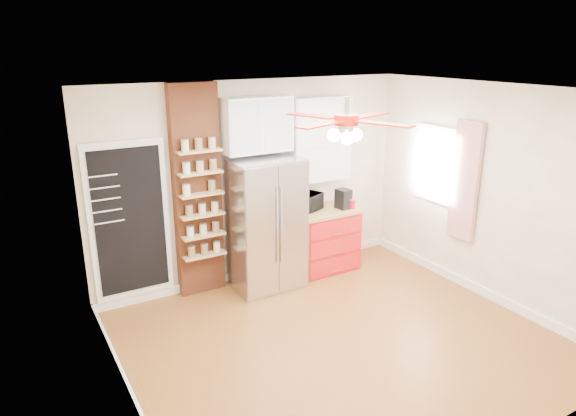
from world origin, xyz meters
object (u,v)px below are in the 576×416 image
fridge (265,224)px  coffee_maker (343,199)px  canister_left (351,204)px  red_cabinet (323,239)px  ceiling_fan (346,120)px  pantry_jar_oats (186,190)px  toaster_oven (307,202)px

fridge → coffee_maker: 1.25m
fridge → canister_left: fridge is taller
red_cabinet → ceiling_fan: ceiling_fan is taller
pantry_jar_oats → toaster_oven: bearing=0.1°
toaster_oven → red_cabinet: bearing=-45.9°
red_cabinet → fridge: bearing=-177.0°
canister_left → red_cabinet: bearing=156.4°
fridge → ceiling_fan: size_ratio=1.25×
red_cabinet → coffee_maker: bearing=-17.9°
coffee_maker → canister_left: (0.09, -0.07, -0.07)m
pantry_jar_oats → red_cabinet: bearing=-2.7°
coffee_maker → pantry_jar_oats: size_ratio=2.05×
ceiling_fan → coffee_maker: bearing=53.4°
coffee_maker → canister_left: 0.14m
red_cabinet → ceiling_fan: size_ratio=0.67×
toaster_oven → pantry_jar_oats: pantry_jar_oats is taller
ceiling_fan → pantry_jar_oats: ceiling_fan is taller
red_cabinet → pantry_jar_oats: pantry_jar_oats is taller
fridge → red_cabinet: bearing=3.0°
toaster_oven → coffee_maker: coffee_maker is taller
toaster_oven → pantry_jar_oats: size_ratio=3.16×
coffee_maker → canister_left: bearing=-44.9°
red_cabinet → toaster_oven: (-0.23, 0.10, 0.57)m
fridge → canister_left: size_ratio=13.26×
red_cabinet → coffee_maker: 0.65m
ceiling_fan → pantry_jar_oats: size_ratio=10.29×
coffee_maker → toaster_oven: bearing=152.3°
red_cabinet → pantry_jar_oats: size_ratio=6.91×
toaster_oven → canister_left: 0.64m
red_cabinet → coffee_maker: size_ratio=3.37×
red_cabinet → canister_left: bearing=-23.6°
fridge → pantry_jar_oats: fridge is taller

